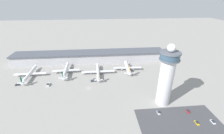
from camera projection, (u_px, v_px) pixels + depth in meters
ground_plane at (89, 88)px, 157.44m from camera, size 1000.00×1000.00×0.00m
terminal_building at (91, 57)px, 216.90m from camera, size 214.76×25.00×15.21m
control_tower at (166, 76)px, 124.83m from camera, size 16.31×16.31×55.37m
parking_lot_surface at (182, 125)px, 112.74m from camera, size 64.00×40.00×0.01m
airplane_gate_alpha at (30, 74)px, 177.92m from camera, size 37.25×44.61×11.23m
airplane_gate_bravo at (66, 70)px, 184.93m from camera, size 33.15×41.56×12.62m
airplane_gate_charlie at (98, 72)px, 183.64m from camera, size 40.67×43.10×11.09m
airplane_gate_delta at (127, 68)px, 192.46m from camera, size 36.07×34.51×13.94m
service_truck_catering at (94, 80)px, 169.65m from camera, size 7.15×3.44×3.08m
service_truck_fuel at (48, 85)px, 161.77m from camera, size 3.33×6.85×2.65m
service_truck_baggage at (18, 84)px, 162.37m from camera, size 6.60×3.48×2.50m
car_yellow_taxi at (188, 111)px, 125.59m from camera, size 1.77×4.20×1.49m
car_grey_coupe at (158, 113)px, 123.85m from camera, size 2.07×4.29×1.60m
car_navy_sedan at (213, 122)px, 114.96m from camera, size 1.90×4.45×1.43m
car_red_hatchback at (197, 123)px, 114.08m from camera, size 1.76×4.75×1.44m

